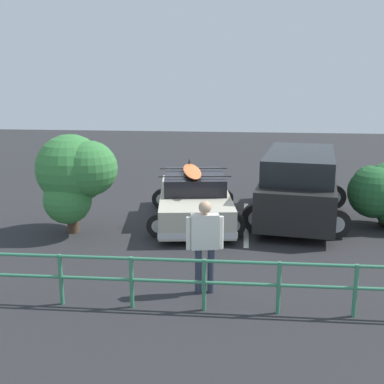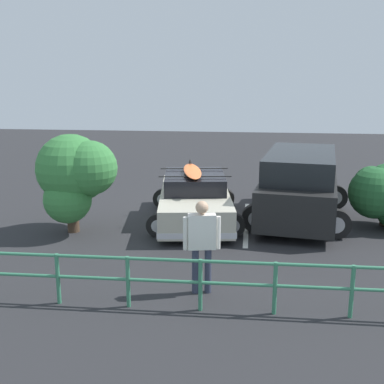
% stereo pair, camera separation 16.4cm
% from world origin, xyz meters
% --- Properties ---
extents(ground_plane, '(44.00, 44.00, 0.02)m').
position_xyz_m(ground_plane, '(0.00, 0.00, -0.01)').
color(ground_plane, '#28282B').
rests_on(ground_plane, ground).
extents(parking_stripe, '(0.12, 4.03, 0.00)m').
position_xyz_m(parking_stripe, '(-1.35, 0.38, 0.00)').
color(parking_stripe, silver).
rests_on(parking_stripe, ground).
extents(sedan_car, '(2.77, 4.52, 1.56)m').
position_xyz_m(sedan_car, '(0.05, 0.35, 0.61)').
color(sedan_car, '#B7B29E').
rests_on(sedan_car, ground).
extents(suv_car, '(3.05, 4.99, 1.87)m').
position_xyz_m(suv_car, '(-2.76, -0.11, 0.96)').
color(suv_car, black).
rests_on(suv_car, ground).
extents(person_bystander, '(0.66, 0.28, 1.71)m').
position_xyz_m(person_bystander, '(-0.60, 4.83, 1.03)').
color(person_bystander, '#33384C').
rests_on(person_bystander, ground).
extents(railing_fence, '(8.61, 0.23, 0.90)m').
position_xyz_m(railing_fence, '(-1.26, 5.50, 0.59)').
color(railing_fence, '#387F5B').
rests_on(railing_fence, ground).
extents(bush_near_left, '(2.03, 1.92, 2.48)m').
position_xyz_m(bush_near_left, '(2.84, 1.68, 1.51)').
color(bush_near_left, '#4C3828').
rests_on(bush_near_left, ground).
extents(bush_near_right, '(1.99, 1.67, 1.67)m').
position_xyz_m(bush_near_right, '(-4.87, 0.33, 0.90)').
color(bush_near_right, '#4C3828').
rests_on(bush_near_right, ground).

